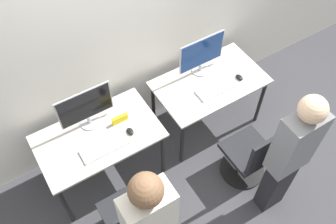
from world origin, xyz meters
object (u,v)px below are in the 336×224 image
(keyboard_right, at_px, (217,88))
(office_chair_right, at_px, (250,157))
(office_chair_left, at_px, (131,220))
(mouse_left, at_px, (130,131))
(person_right, at_px, (290,156))
(keyboard_left, at_px, (105,147))
(monitor_right, at_px, (202,54))
(monitor_left, at_px, (86,108))
(mouse_right, at_px, (239,77))

(keyboard_right, distance_m, office_chair_right, 0.78)
(office_chair_left, xyz_separation_m, office_chair_right, (1.34, -0.06, 0.00))
(mouse_left, bearing_deg, office_chair_left, -120.10)
(office_chair_left, relative_size, person_right, 0.52)
(office_chair_left, height_order, keyboard_right, office_chair_left)
(keyboard_left, height_order, keyboard_right, same)
(keyboard_right, bearing_deg, person_right, -91.78)
(keyboard_left, bearing_deg, office_chair_right, -27.10)
(office_chair_left, bearing_deg, keyboard_left, 82.50)
(mouse_left, xyz_separation_m, office_chair_left, (-0.35, -0.61, -0.39))
(keyboard_left, xyz_separation_m, keyboard_right, (1.29, 0.04, 0.00))
(keyboard_left, height_order, mouse_left, mouse_left)
(monitor_right, relative_size, keyboard_right, 1.16)
(mouse_left, xyz_separation_m, office_chair_right, (0.98, -0.67, -0.39))
(monitor_left, distance_m, keyboard_left, 0.40)
(mouse_left, relative_size, keyboard_right, 0.20)
(monitor_left, bearing_deg, mouse_left, -47.55)
(keyboard_left, xyz_separation_m, mouse_left, (0.28, 0.03, 0.01))
(monitor_right, xyz_separation_m, office_chair_right, (-0.03, -0.98, -0.61))
(monitor_left, bearing_deg, person_right, -46.73)
(monitor_right, height_order, mouse_right, monitor_right)
(keyboard_left, relative_size, office_chair_right, 0.52)
(keyboard_right, bearing_deg, monitor_left, 167.27)
(monitor_left, height_order, office_chair_left, monitor_left)
(monitor_left, bearing_deg, office_chair_right, -37.66)
(monitor_right, relative_size, person_right, 0.32)
(office_chair_right, height_order, person_right, person_right)
(mouse_left, distance_m, office_chair_right, 1.25)
(office_chair_left, bearing_deg, mouse_right, 20.26)
(monitor_left, height_order, mouse_right, monitor_left)
(keyboard_left, bearing_deg, office_chair_left, -97.50)
(mouse_right, bearing_deg, monitor_left, 169.20)
(monitor_left, relative_size, mouse_right, 5.83)
(monitor_right, distance_m, mouse_right, 0.48)
(mouse_right, bearing_deg, keyboard_left, -179.02)
(office_chair_left, height_order, mouse_right, office_chair_left)
(office_chair_left, bearing_deg, office_chair_right, -2.60)
(keyboard_left, height_order, office_chair_left, office_chair_left)
(monitor_left, bearing_deg, mouse_right, -10.80)
(mouse_right, bearing_deg, keyboard_right, 178.24)
(mouse_left, height_order, mouse_right, same)
(mouse_left, relative_size, monitor_right, 0.17)
(mouse_left, xyz_separation_m, mouse_right, (1.30, 0.00, 0.00))
(person_right, bearing_deg, keyboard_right, 88.22)
(person_right, bearing_deg, office_chair_right, 89.92)
(keyboard_left, distance_m, mouse_right, 1.58)
(monitor_left, xyz_separation_m, person_right, (1.26, -1.34, -0.05))
(keyboard_right, relative_size, office_chair_right, 0.52)
(keyboard_left, bearing_deg, person_right, -38.74)
(monitor_left, relative_size, keyboard_left, 1.16)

